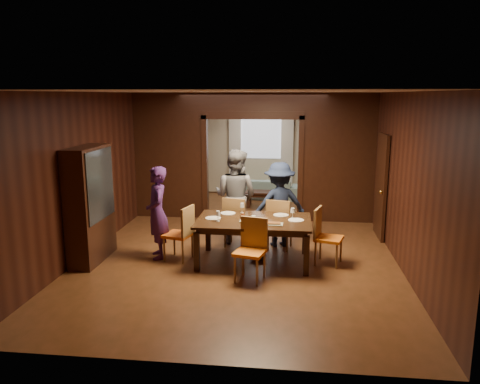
# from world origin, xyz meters

# --- Properties ---
(floor) EXTENTS (9.00, 9.00, 0.00)m
(floor) POSITION_xyz_m (0.00, 0.00, 0.00)
(floor) COLOR #503016
(floor) RESTS_ON ground
(ceiling) EXTENTS (5.50, 9.00, 0.02)m
(ceiling) POSITION_xyz_m (0.00, 0.00, 2.90)
(ceiling) COLOR silver
(ceiling) RESTS_ON room_walls
(room_walls) EXTENTS (5.52, 9.01, 2.90)m
(room_walls) POSITION_xyz_m (0.00, 1.89, 1.51)
(room_walls) COLOR black
(room_walls) RESTS_ON floor
(person_purple) EXTENTS (0.59, 0.70, 1.63)m
(person_purple) POSITION_xyz_m (-1.43, -1.23, 0.82)
(person_purple) COLOR #401D56
(person_purple) RESTS_ON floor
(person_grey) EXTENTS (1.08, 0.97, 1.84)m
(person_grey) POSITION_xyz_m (-0.17, -0.21, 0.92)
(person_grey) COLOR slate
(person_grey) RESTS_ON floor
(person_navy) EXTENTS (1.17, 0.87, 1.61)m
(person_navy) POSITION_xyz_m (0.68, -0.31, 0.81)
(person_navy) COLOR #161F39
(person_navy) RESTS_ON floor
(sofa) EXTENTS (1.95, 0.89, 0.55)m
(sofa) POSITION_xyz_m (0.18, 3.85, 0.28)
(sofa) COLOR #8AB4B5
(sofa) RESTS_ON floor
(serving_bowl) EXTENTS (0.30, 0.30, 0.07)m
(serving_bowl) POSITION_xyz_m (0.35, -1.17, 0.80)
(serving_bowl) COLOR black
(serving_bowl) RESTS_ON dining_table
(dining_table) EXTENTS (1.94, 1.21, 0.76)m
(dining_table) POSITION_xyz_m (0.28, -1.29, 0.38)
(dining_table) COLOR black
(dining_table) RESTS_ON floor
(coffee_table) EXTENTS (0.80, 0.50, 0.40)m
(coffee_table) POSITION_xyz_m (0.13, 2.84, 0.20)
(coffee_table) COLOR black
(coffee_table) RESTS_ON floor
(chair_left) EXTENTS (0.54, 0.54, 0.97)m
(chair_left) POSITION_xyz_m (-1.04, -1.31, 0.48)
(chair_left) COLOR #C75112
(chair_left) RESTS_ON floor
(chair_right) EXTENTS (0.55, 0.55, 0.97)m
(chair_right) POSITION_xyz_m (1.56, -1.23, 0.48)
(chair_right) COLOR orange
(chair_right) RESTS_ON floor
(chair_far_l) EXTENTS (0.52, 0.52, 0.97)m
(chair_far_l) POSITION_xyz_m (-0.11, -0.42, 0.48)
(chair_far_l) COLOR orange
(chair_far_l) RESTS_ON floor
(chair_far_r) EXTENTS (0.52, 0.52, 0.97)m
(chair_far_r) POSITION_xyz_m (0.71, -0.49, 0.48)
(chair_far_r) COLOR orange
(chair_far_r) RESTS_ON floor
(chair_near) EXTENTS (0.53, 0.53, 0.97)m
(chair_near) POSITION_xyz_m (0.29, -2.10, 0.48)
(chair_near) COLOR orange
(chair_near) RESTS_ON floor
(hutch) EXTENTS (0.40, 1.20, 2.00)m
(hutch) POSITION_xyz_m (-2.53, -1.50, 1.00)
(hutch) COLOR black
(hutch) RESTS_ON floor
(door_right) EXTENTS (0.06, 0.90, 2.10)m
(door_right) POSITION_xyz_m (2.70, 0.50, 1.05)
(door_right) COLOR black
(door_right) RESTS_ON floor
(window_far) EXTENTS (1.20, 0.03, 1.30)m
(window_far) POSITION_xyz_m (0.00, 4.44, 1.70)
(window_far) COLOR silver
(window_far) RESTS_ON back_wall
(curtain_left) EXTENTS (0.35, 0.06, 2.40)m
(curtain_left) POSITION_xyz_m (-0.75, 4.40, 1.25)
(curtain_left) COLOR white
(curtain_left) RESTS_ON back_wall
(curtain_right) EXTENTS (0.35, 0.06, 2.40)m
(curtain_right) POSITION_xyz_m (0.75, 4.40, 1.25)
(curtain_right) COLOR white
(curtain_right) RESTS_ON back_wall
(plate_left) EXTENTS (0.27, 0.27, 0.01)m
(plate_left) POSITION_xyz_m (-0.42, -1.29, 0.77)
(plate_left) COLOR silver
(plate_left) RESTS_ON dining_table
(plate_far_l) EXTENTS (0.27, 0.27, 0.01)m
(plate_far_l) POSITION_xyz_m (-0.21, -0.92, 0.77)
(plate_far_l) COLOR white
(plate_far_l) RESTS_ON dining_table
(plate_far_r) EXTENTS (0.27, 0.27, 0.01)m
(plate_far_r) POSITION_xyz_m (0.73, -0.95, 0.77)
(plate_far_r) COLOR silver
(plate_far_r) RESTS_ON dining_table
(plate_right) EXTENTS (0.27, 0.27, 0.01)m
(plate_right) POSITION_xyz_m (1.00, -1.26, 0.77)
(plate_right) COLOR white
(plate_right) RESTS_ON dining_table
(plate_near) EXTENTS (0.27, 0.27, 0.01)m
(plate_near) POSITION_xyz_m (0.27, -1.67, 0.77)
(plate_near) COLOR white
(plate_near) RESTS_ON dining_table
(platter_a) EXTENTS (0.30, 0.20, 0.04)m
(platter_a) POSITION_xyz_m (0.21, -1.41, 0.78)
(platter_a) COLOR gray
(platter_a) RESTS_ON dining_table
(platter_b) EXTENTS (0.30, 0.20, 0.04)m
(platter_b) POSITION_xyz_m (0.63, -1.56, 0.78)
(platter_b) COLOR gray
(platter_b) RESTS_ON dining_table
(wineglass_left) EXTENTS (0.08, 0.08, 0.18)m
(wineglass_left) POSITION_xyz_m (-0.31, -1.46, 0.85)
(wineglass_left) COLOR silver
(wineglass_left) RESTS_ON dining_table
(wineglass_far) EXTENTS (0.08, 0.08, 0.18)m
(wineglass_far) POSITION_xyz_m (0.03, -0.83, 0.85)
(wineglass_far) COLOR white
(wineglass_far) RESTS_ON dining_table
(wineglass_right) EXTENTS (0.08, 0.08, 0.18)m
(wineglass_right) POSITION_xyz_m (0.94, -1.12, 0.85)
(wineglass_right) COLOR white
(wineglass_right) RESTS_ON dining_table
(tumbler) EXTENTS (0.07, 0.07, 0.14)m
(tumbler) POSITION_xyz_m (0.30, -1.57, 0.83)
(tumbler) COLOR silver
(tumbler) RESTS_ON dining_table
(condiment_jar) EXTENTS (0.08, 0.08, 0.11)m
(condiment_jar) POSITION_xyz_m (0.09, -1.33, 0.82)
(condiment_jar) COLOR #522413
(condiment_jar) RESTS_ON dining_table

